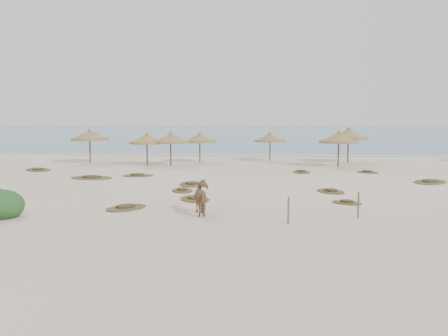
{
  "coord_description": "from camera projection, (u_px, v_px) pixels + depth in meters",
  "views": [
    {
      "loc": [
        3.17,
        -23.37,
        4.3
      ],
      "look_at": [
        1.29,
        5.0,
        1.08
      ],
      "focal_mm": 40.0,
      "sensor_mm": 36.0,
      "label": 1
    }
  ],
  "objects": [
    {
      "name": "ground",
      "position": [
        190.0,
        202.0,
        23.86
      ],
      "size": [
        160.0,
        160.0,
        0.0
      ],
      "primitive_type": "plane",
      "color": "beige",
      "rests_on": "ground"
    },
    {
      "name": "scrub_2",
      "position": [
        182.0,
        190.0,
        27.04
      ],
      "size": [
        1.57,
        1.95,
        0.16
      ],
      "rotation": [
        0.0,
        0.0,
        1.88
      ],
      "color": "brown",
      "rests_on": "ground"
    },
    {
      "name": "palapa_2",
      "position": [
        200.0,
        138.0,
        42.37
      ],
      "size": [
        3.22,
        3.22,
        2.63
      ],
      "rotation": [
        0.0,
        0.0,
        -0.16
      ],
      "color": "brown",
      "rests_on": "ground"
    },
    {
      "name": "fence_post_far",
      "position": [
        288.0,
        210.0,
        19.17
      ],
      "size": [
        0.09,
        0.09,
        1.05
      ],
      "primitive_type": "cylinder",
      "rotation": [
        0.0,
        0.0,
        -0.13
      ],
      "color": "#605848",
      "rests_on": "ground"
    },
    {
      "name": "scrub_1",
      "position": [
        91.0,
        177.0,
        32.32
      ],
      "size": [
        3.11,
        2.3,
        0.16
      ],
      "rotation": [
        0.0,
        0.0,
        2.97
      ],
      "color": "brown",
      "rests_on": "ground"
    },
    {
      "name": "scrub_9",
      "position": [
        195.0,
        199.0,
        24.44
      ],
      "size": [
        2.08,
        2.49,
        0.16
      ],
      "rotation": [
        0.0,
        0.0,
        1.96
      ],
      "color": "brown",
      "rests_on": "ground"
    },
    {
      "name": "foam_line",
      "position": [
        225.0,
        155.0,
        49.64
      ],
      "size": [
        70.0,
        0.6,
        0.01
      ],
      "primitive_type": "cube",
      "color": "white",
      "rests_on": "ground"
    },
    {
      "name": "palapa_6",
      "position": [
        348.0,
        135.0,
        42.12
      ],
      "size": [
        4.16,
        4.16,
        3.04
      ],
      "rotation": [
        0.0,
        0.0,
        0.35
      ],
      "color": "brown",
      "rests_on": "ground"
    },
    {
      "name": "palapa_5",
      "position": [
        339.0,
        138.0,
        38.73
      ],
      "size": [
        4.07,
        4.07,
        2.88
      ],
      "rotation": [
        0.0,
        0.0,
        0.43
      ],
      "color": "brown",
      "rests_on": "ground"
    },
    {
      "name": "scrub_11",
      "position": [
        126.0,
        207.0,
        22.21
      ],
      "size": [
        2.28,
        2.48,
        0.16
      ],
      "rotation": [
        0.0,
        0.0,
        0.99
      ],
      "color": "brown",
      "rests_on": "ground"
    },
    {
      "name": "scrub_4",
      "position": [
        331.0,
        191.0,
        26.79
      ],
      "size": [
        1.94,
        2.29,
        0.16
      ],
      "rotation": [
        0.0,
        0.0,
        1.99
      ],
      "color": "brown",
      "rests_on": "ground"
    },
    {
      "name": "horse",
      "position": [
        204.0,
        198.0,
        20.92
      ],
      "size": [
        1.24,
        1.82,
        1.41
      ],
      "primitive_type": "imported",
      "rotation": [
        0.0,
        0.0,
        3.46
      ],
      "color": "#996D45",
      "rests_on": "ground"
    },
    {
      "name": "scrub_10",
      "position": [
        367.0,
        172.0,
        35.27
      ],
      "size": [
        1.92,
        1.87,
        0.16
      ],
      "rotation": [
        0.0,
        0.0,
        2.42
      ],
      "color": "brown",
      "rests_on": "ground"
    },
    {
      "name": "palapa_0",
      "position": [
        90.0,
        136.0,
        41.66
      ],
      "size": [
        4.14,
        4.14,
        2.94
      ],
      "rotation": [
        0.0,
        0.0,
        0.41
      ],
      "color": "brown",
      "rests_on": "ground"
    },
    {
      "name": "palapa_4",
      "position": [
        270.0,
        138.0,
        43.39
      ],
      "size": [
        3.7,
        3.7,
        2.61
      ],
      "rotation": [
        0.0,
        0.0,
        -0.43
      ],
      "color": "brown",
      "rests_on": "ground"
    },
    {
      "name": "fence_post_near",
      "position": [
        358.0,
        205.0,
        20.17
      ],
      "size": [
        0.1,
        0.1,
        1.06
      ],
      "primitive_type": "cylinder",
      "rotation": [
        0.0,
        0.0,
        0.37
      ],
      "color": "#605848",
      "rests_on": "ground"
    },
    {
      "name": "scrub_12",
      "position": [
        347.0,
        202.0,
        23.44
      ],
      "size": [
        1.75,
        1.62,
        0.16
      ],
      "rotation": [
        0.0,
        0.0,
        2.53
      ],
      "color": "brown",
      "rests_on": "ground"
    },
    {
      "name": "scrub_13",
      "position": [
        138.0,
        175.0,
        33.43
      ],
      "size": [
        2.27,
        1.61,
        0.16
      ],
      "rotation": [
        0.0,
        0.0,
        0.11
      ],
      "color": "brown",
      "rests_on": "ground"
    },
    {
      "name": "scrub_7",
      "position": [
        301.0,
        172.0,
        35.41
      ],
      "size": [
        1.38,
        2.0,
        0.16
      ],
      "rotation": [
        0.0,
        0.0,
        1.64
      ],
      "color": "brown",
      "rests_on": "ground"
    },
    {
      "name": "scrub_6",
      "position": [
        38.0,
        170.0,
        36.69
      ],
      "size": [
        2.93,
        2.96,
        0.16
      ],
      "rotation": [
        0.0,
        0.0,
        2.33
      ],
      "color": "brown",
      "rests_on": "ground"
    },
    {
      "name": "palapa_3",
      "position": [
        171.0,
        139.0,
        39.79
      ],
      "size": [
        3.84,
        3.84,
        2.76
      ],
      "rotation": [
        0.0,
        0.0,
        -0.38
      ],
      "color": "brown",
      "rests_on": "ground"
    },
    {
      "name": "scrub_5",
      "position": [
        430.0,
        182.0,
        30.4
      ],
      "size": [
        3.05,
        3.19,
        0.16
      ],
      "rotation": [
        0.0,
        0.0,
        0.89
      ],
      "color": "brown",
      "rests_on": "ground"
    },
    {
      "name": "ocean",
      "position": [
        241.0,
        134.0,
        98.22
      ],
      "size": [
        200.0,
        100.0,
        0.01
      ],
      "primitive_type": "cube",
      "color": "#275A76",
      "rests_on": "ground"
    },
    {
      "name": "scrub_3",
      "position": [
        192.0,
        184.0,
        29.41
      ],
      "size": [
        1.84,
        2.51,
        0.16
      ],
      "rotation": [
        0.0,
        0.0,
        1.73
      ],
      "color": "brown",
      "rests_on": "ground"
    },
    {
      "name": "palapa_1",
      "position": [
        147.0,
        140.0,
        39.86
      ],
      "size": [
        3.64,
        3.64,
        2.67
      ],
      "rotation": [
        0.0,
        0.0,
        0.34
      ],
      "color": "brown",
      "rests_on": "ground"
    }
  ]
}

